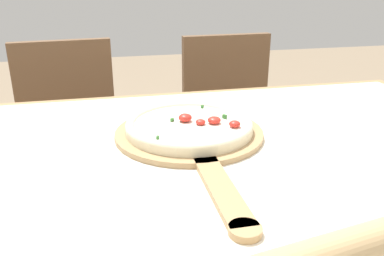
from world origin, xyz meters
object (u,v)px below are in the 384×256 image
(pizza, at_px, (189,125))
(chair_right, at_px, (231,126))
(pizza_peel, at_px, (192,138))
(chair_left, at_px, (71,139))

(pizza, bearing_deg, chair_right, 64.73)
(chair_right, bearing_deg, pizza_peel, -116.33)
(pizza_peel, xyz_separation_m, pizza, (0.00, 0.03, 0.02))
(chair_left, bearing_deg, pizza_peel, -71.24)
(chair_right, bearing_deg, pizza, -117.17)
(pizza, relative_size, chair_right, 0.32)
(pizza, bearing_deg, pizza_peel, -91.07)
(pizza, xyz_separation_m, chair_left, (-0.33, 0.72, -0.30))
(pizza_peel, relative_size, chair_right, 0.65)
(pizza, relative_size, chair_left, 0.32)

